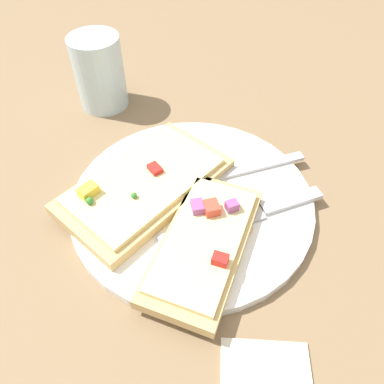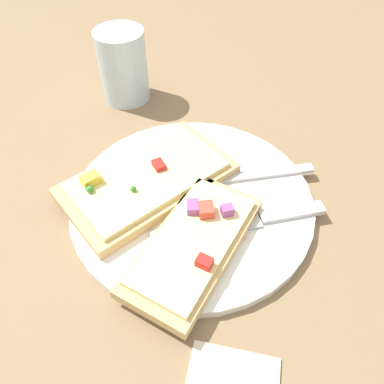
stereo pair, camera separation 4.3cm
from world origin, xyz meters
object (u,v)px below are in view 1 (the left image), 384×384
Objects in this scene: knife at (256,213)px; drinking_glass at (99,73)px; fork at (213,177)px; plate at (192,201)px; pizza_slice_main at (145,184)px; pizza_slice_corner at (204,242)px.

knife is 1.76× the size of drinking_glass.
plate is at bearing 31.05° from fork.
plate is 2.68× the size of drinking_glass.
pizza_slice_main is 2.13× the size of drinking_glass.
fork is at bearing -36.89° from plate.
fork is 0.07m from knife.
drinking_glass is at bearing -68.85° from knife.
pizza_slice_main is (0.01, 0.06, 0.02)m from plate.
drinking_glass is at bearing 36.88° from plate.
plate is 0.06m from pizza_slice_main.
pizza_slice_main is 0.21m from drinking_glass.
pizza_slice_main is 1.19× the size of pizza_slice_corner.
fork is 1.98× the size of drinking_glass.
drinking_glass is at bearing -65.80° from fork.
pizza_slice_main is (0.03, 0.13, 0.01)m from knife.
plate is 1.35× the size of fork.
plate is 1.50× the size of pizza_slice_corner.
knife is at bearing 110.84° from fork.
fork reaches higher than plate.
drinking_glass is (0.27, 0.16, 0.03)m from pizza_slice_corner.
pizza_slice_main is at bearing -5.94° from fork.
plate is 0.04m from fork.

